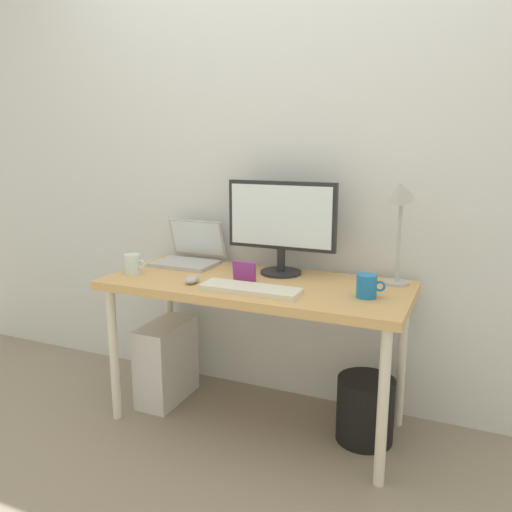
# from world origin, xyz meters

# --- Properties ---
(ground_plane) EXTENTS (6.00, 6.00, 0.00)m
(ground_plane) POSITION_xyz_m (0.00, 0.00, 0.00)
(ground_plane) COLOR gray
(back_wall) EXTENTS (4.40, 0.04, 2.60)m
(back_wall) POSITION_xyz_m (0.00, 0.37, 1.30)
(back_wall) COLOR silver
(back_wall) RESTS_ON ground_plane
(desk) EXTENTS (1.41, 0.61, 0.71)m
(desk) POSITION_xyz_m (0.00, 0.00, 0.65)
(desk) COLOR tan
(desk) RESTS_ON ground_plane
(monitor) EXTENTS (0.54, 0.20, 0.45)m
(monitor) POSITION_xyz_m (0.06, 0.17, 0.97)
(monitor) COLOR #232328
(monitor) RESTS_ON desk
(laptop) EXTENTS (0.32, 0.29, 0.22)m
(laptop) POSITION_xyz_m (-0.46, 0.20, 0.77)
(laptop) COLOR #B2B2B7
(laptop) RESTS_ON desk
(desk_lamp) EXTENTS (0.11, 0.16, 0.49)m
(desk_lamp) POSITION_xyz_m (0.60, 0.18, 1.06)
(desk_lamp) COLOR #B2B2B7
(desk_lamp) RESTS_ON desk
(keyboard) EXTENTS (0.44, 0.14, 0.02)m
(keyboard) POSITION_xyz_m (0.05, -0.17, 0.72)
(keyboard) COLOR silver
(keyboard) RESTS_ON desk
(mouse) EXTENTS (0.06, 0.09, 0.03)m
(mouse) POSITION_xyz_m (-0.25, -0.15, 0.73)
(mouse) COLOR #B2B2B7
(mouse) RESTS_ON desk
(coffee_mug) EXTENTS (0.12, 0.09, 0.10)m
(coffee_mug) POSITION_xyz_m (0.52, -0.05, 0.76)
(coffee_mug) COLOR #1E72BF
(coffee_mug) RESTS_ON desk
(glass_cup) EXTENTS (0.11, 0.08, 0.10)m
(glass_cup) POSITION_xyz_m (-0.60, -0.11, 0.76)
(glass_cup) COLOR silver
(glass_cup) RESTS_ON desk
(photo_frame) EXTENTS (0.11, 0.03, 0.09)m
(photo_frame) POSITION_xyz_m (-0.05, -0.02, 0.76)
(photo_frame) COLOR purple
(photo_frame) RESTS_ON desk
(computer_tower) EXTENTS (0.18, 0.36, 0.42)m
(computer_tower) POSITION_xyz_m (-0.52, 0.02, 0.21)
(computer_tower) COLOR silver
(computer_tower) RESTS_ON ground_plane
(wastebasket) EXTENTS (0.26, 0.26, 0.30)m
(wastebasket) POSITION_xyz_m (0.52, 0.05, 0.15)
(wastebasket) COLOR black
(wastebasket) RESTS_ON ground_plane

